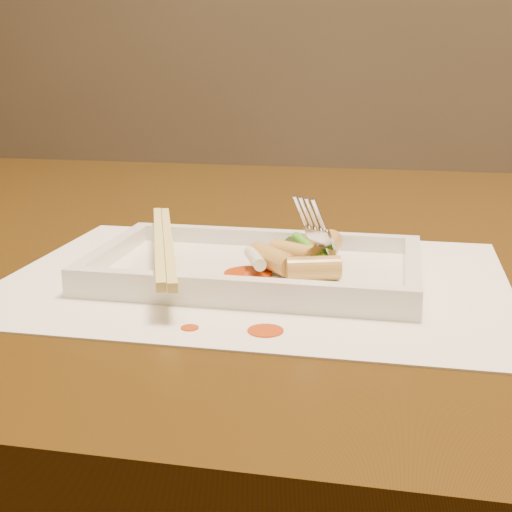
% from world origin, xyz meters
% --- Properties ---
extents(table, '(1.40, 0.90, 0.75)m').
position_xyz_m(table, '(0.00, 0.00, 0.65)').
color(table, black).
rests_on(table, ground).
extents(placemat, '(0.40, 0.30, 0.00)m').
position_xyz_m(placemat, '(-0.00, -0.17, 0.75)').
color(placemat, white).
rests_on(placemat, table).
extents(sauce_splatter_a, '(0.02, 0.02, 0.00)m').
position_xyz_m(sauce_splatter_a, '(0.03, -0.29, 0.75)').
color(sauce_splatter_a, '#B63305').
rests_on(sauce_splatter_a, placemat).
extents(sauce_splatter_b, '(0.01, 0.01, 0.00)m').
position_xyz_m(sauce_splatter_b, '(-0.02, -0.29, 0.75)').
color(sauce_splatter_b, '#B63305').
rests_on(sauce_splatter_b, placemat).
extents(plate_base, '(0.26, 0.16, 0.01)m').
position_xyz_m(plate_base, '(-0.00, -0.17, 0.76)').
color(plate_base, white).
rests_on(plate_base, placemat).
extents(plate_rim_far, '(0.26, 0.01, 0.01)m').
position_xyz_m(plate_rim_far, '(-0.00, -0.10, 0.77)').
color(plate_rim_far, white).
rests_on(plate_rim_far, plate_base).
extents(plate_rim_near, '(0.26, 0.01, 0.01)m').
position_xyz_m(plate_rim_near, '(-0.00, -0.25, 0.77)').
color(plate_rim_near, white).
rests_on(plate_rim_near, plate_base).
extents(plate_rim_left, '(0.01, 0.14, 0.01)m').
position_xyz_m(plate_rim_left, '(-0.13, -0.17, 0.77)').
color(plate_rim_left, white).
rests_on(plate_rim_left, plate_base).
extents(plate_rim_right, '(0.01, 0.14, 0.01)m').
position_xyz_m(plate_rim_right, '(0.12, -0.17, 0.77)').
color(plate_rim_right, white).
rests_on(plate_rim_right, plate_base).
extents(veg_piece, '(0.04, 0.03, 0.01)m').
position_xyz_m(veg_piece, '(0.03, -0.13, 0.77)').
color(veg_piece, black).
rests_on(veg_piece, plate_base).
extents(scallion_white, '(0.03, 0.04, 0.01)m').
position_xyz_m(scallion_white, '(-0.00, -0.19, 0.77)').
color(scallion_white, '#EAEACC').
rests_on(scallion_white, plate_base).
extents(scallion_green, '(0.04, 0.08, 0.01)m').
position_xyz_m(scallion_green, '(0.04, -0.15, 0.77)').
color(scallion_green, '#3E9F19').
rests_on(scallion_green, plate_base).
extents(chopstick_a, '(0.09, 0.23, 0.01)m').
position_xyz_m(chopstick_a, '(-0.08, -0.17, 0.78)').
color(chopstick_a, '#DECC6F').
rests_on(chopstick_a, plate_rim_near).
extents(chopstick_b, '(0.09, 0.23, 0.01)m').
position_xyz_m(chopstick_b, '(-0.08, -0.17, 0.78)').
color(chopstick_b, '#DECC6F').
rests_on(chopstick_b, plate_rim_near).
extents(fork, '(0.09, 0.10, 0.14)m').
position_xyz_m(fork, '(0.07, -0.16, 0.83)').
color(fork, silver).
rests_on(fork, plate_base).
extents(sauce_blob_0, '(0.04, 0.04, 0.00)m').
position_xyz_m(sauce_blob_0, '(-0.01, -0.19, 0.76)').
color(sauce_blob_0, '#B63305').
rests_on(sauce_blob_0, plate_base).
extents(rice_cake_0, '(0.05, 0.05, 0.02)m').
position_xyz_m(rice_cake_0, '(0.01, -0.18, 0.77)').
color(rice_cake_0, tan).
rests_on(rice_cake_0, plate_base).
extents(rice_cake_1, '(0.05, 0.04, 0.02)m').
position_xyz_m(rice_cake_1, '(0.03, -0.16, 0.77)').
color(rice_cake_1, tan).
rests_on(rice_cake_1, plate_base).
extents(rice_cake_2, '(0.02, 0.04, 0.02)m').
position_xyz_m(rice_cake_2, '(0.05, -0.16, 0.78)').
color(rice_cake_2, tan).
rests_on(rice_cake_2, plate_base).
extents(rice_cake_3, '(0.04, 0.03, 0.02)m').
position_xyz_m(rice_cake_3, '(0.05, -0.20, 0.77)').
color(rice_cake_3, tan).
rests_on(rice_cake_3, plate_base).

